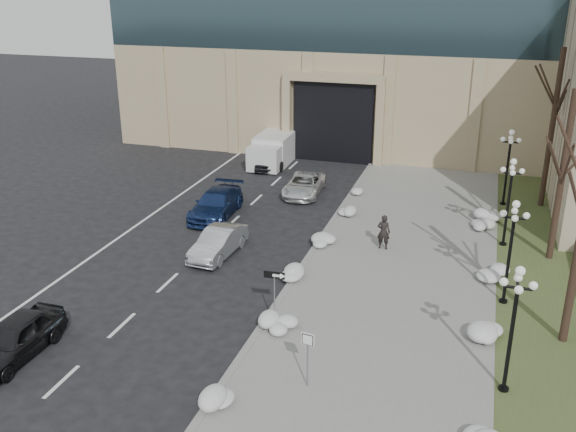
% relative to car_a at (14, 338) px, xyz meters
% --- Properties ---
extents(sidewalk, '(9.00, 40.00, 0.12)m').
position_rel_car_a_xyz_m(sidewalk, '(12.58, 11.11, -0.70)').
color(sidewalk, gray).
rests_on(sidewalk, ground).
extents(curb, '(0.30, 40.00, 0.14)m').
position_rel_car_a_xyz_m(curb, '(8.08, 11.11, -0.69)').
color(curb, gray).
rests_on(curb, ground).
extents(grass_strip, '(4.00, 40.00, 0.10)m').
position_rel_car_a_xyz_m(grass_strip, '(19.08, 11.11, -0.71)').
color(grass_strip, '#3D4A25').
rests_on(grass_strip, ground).
extents(car_a, '(1.84, 4.49, 1.52)m').
position_rel_car_a_xyz_m(car_a, '(0.00, 0.00, 0.00)').
color(car_a, black).
rests_on(car_a, ground).
extents(car_b, '(1.74, 4.32, 1.40)m').
position_rel_car_a_xyz_m(car_b, '(3.64, 10.63, -0.06)').
color(car_b, '#A3A6AA').
rests_on(car_b, ground).
extents(car_c, '(2.45, 5.35, 1.52)m').
position_rel_car_a_xyz_m(car_c, '(1.31, 15.77, -0.00)').
color(car_c, navy).
rests_on(car_c, ground).
extents(car_d, '(2.42, 4.79, 1.30)m').
position_rel_car_a_xyz_m(car_d, '(5.16, 21.03, -0.11)').
color(car_d, white).
rests_on(car_d, ground).
extents(car_e, '(2.54, 4.22, 1.35)m').
position_rel_car_a_xyz_m(car_e, '(0.89, 25.94, -0.09)').
color(car_e, '#2C2B30').
rests_on(car_e, ground).
extents(pedestrian, '(0.67, 0.45, 1.83)m').
position_rel_car_a_xyz_m(pedestrian, '(11.46, 13.71, 0.28)').
color(pedestrian, black).
rests_on(pedestrian, sidewalk).
extents(box_truck, '(2.54, 6.87, 2.17)m').
position_rel_car_a_xyz_m(box_truck, '(1.03, 27.68, 0.29)').
color(box_truck, silver).
rests_on(box_truck, ground).
extents(one_way_sign, '(0.90, 0.25, 2.41)m').
position_rel_car_a_xyz_m(one_way_sign, '(8.65, 4.99, 1.22)').
color(one_way_sign, slate).
rests_on(one_way_sign, ground).
extents(keep_sign, '(0.47, 0.11, 2.19)m').
position_rel_car_a_xyz_m(keep_sign, '(10.92, 1.30, 0.85)').
color(keep_sign, slate).
rests_on(keep_sign, ground).
extents(snow_clump_b, '(1.10, 1.60, 0.36)m').
position_rel_car_a_xyz_m(snow_clump_b, '(8.24, -0.32, -0.46)').
color(snow_clump_b, silver).
rests_on(snow_clump_b, sidewalk).
extents(snow_clump_c, '(1.10, 1.60, 0.36)m').
position_rel_car_a_xyz_m(snow_clump_c, '(8.74, 4.46, -0.46)').
color(snow_clump_c, silver).
rests_on(snow_clump_c, sidewalk).
extents(snow_clump_d, '(1.10, 1.60, 0.36)m').
position_rel_car_a_xyz_m(snow_clump_d, '(8.34, 8.85, -0.46)').
color(snow_clump_d, silver).
rests_on(snow_clump_d, sidewalk).
extents(snow_clump_e, '(1.10, 1.60, 0.36)m').
position_rel_car_a_xyz_m(snow_clump_e, '(8.41, 13.39, -0.46)').
color(snow_clump_e, silver).
rests_on(snow_clump_e, sidewalk).
extents(snow_clump_f, '(1.10, 1.60, 0.36)m').
position_rel_car_a_xyz_m(snow_clump_f, '(8.55, 17.52, -0.46)').
color(snow_clump_f, silver).
rests_on(snow_clump_f, sidewalk).
extents(snow_clump_g, '(1.10, 1.60, 0.36)m').
position_rel_car_a_xyz_m(snow_clump_g, '(8.31, 21.99, -0.46)').
color(snow_clump_g, silver).
rests_on(snow_clump_g, sidewalk).
extents(snow_clump_i, '(1.10, 1.60, 0.36)m').
position_rel_car_a_xyz_m(snow_clump_i, '(16.73, 6.57, -0.46)').
color(snow_clump_i, silver).
rests_on(snow_clump_i, sidewalk).
extents(snow_clump_j, '(1.10, 1.60, 0.36)m').
position_rel_car_a_xyz_m(snow_clump_j, '(16.84, 12.02, -0.46)').
color(snow_clump_j, silver).
rests_on(snow_clump_j, sidewalk).
extents(snow_clump_k, '(1.10, 1.60, 0.36)m').
position_rel_car_a_xyz_m(snow_clump_k, '(16.30, 18.17, -0.46)').
color(snow_clump_k, silver).
rests_on(snow_clump_k, sidewalk).
extents(snow_clump_l, '(1.10, 1.60, 0.36)m').
position_rel_car_a_xyz_m(snow_clump_l, '(16.45, 19.78, -0.46)').
color(snow_clump_l, silver).
rests_on(snow_clump_l, sidewalk).
extents(lamppost_a, '(1.18, 1.18, 4.76)m').
position_rel_car_a_xyz_m(lamppost_a, '(17.38, 3.11, 2.31)').
color(lamppost_a, black).
rests_on(lamppost_a, ground).
extents(lamppost_b, '(1.18, 1.18, 4.76)m').
position_rel_car_a_xyz_m(lamppost_b, '(17.38, 9.61, 2.31)').
color(lamppost_b, black).
rests_on(lamppost_b, ground).
extents(lamppost_c, '(1.18, 1.18, 4.76)m').
position_rel_car_a_xyz_m(lamppost_c, '(17.38, 16.11, 2.31)').
color(lamppost_c, black).
rests_on(lamppost_c, ground).
extents(lamppost_d, '(1.18, 1.18, 4.76)m').
position_rel_car_a_xyz_m(lamppost_d, '(17.38, 22.61, 2.31)').
color(lamppost_d, black).
rests_on(lamppost_d, ground).
extents(tree_mid, '(3.20, 3.20, 8.50)m').
position_rel_car_a_xyz_m(tree_mid, '(19.58, 15.11, 4.74)').
color(tree_mid, black).
rests_on(tree_mid, ground).
extents(tree_far, '(3.20, 3.20, 9.50)m').
position_rel_car_a_xyz_m(tree_far, '(19.58, 23.11, 5.39)').
color(tree_far, black).
rests_on(tree_far, ground).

